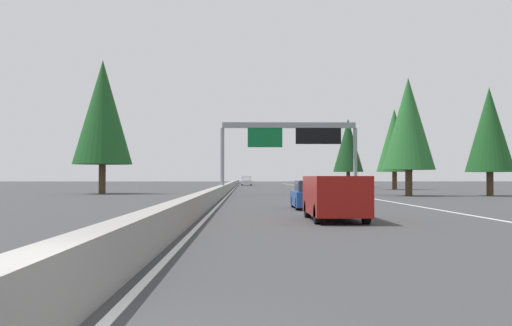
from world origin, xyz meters
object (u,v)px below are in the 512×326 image
object	(u,v)px
sedan_distant_b	(315,186)
conifer_right_mid	(489,130)
sign_gantry_overhead	(291,137)
conifer_right_distant	(348,145)
pickup_near_center	(247,181)
minivan_far_center	(335,196)
conifer_right_near	(408,124)
sedan_far_left	(311,196)
conifer_right_far	(394,140)
conifer_left_near	(103,112)

from	to	relation	value
sedan_distant_b	conifer_right_mid	size ratio (longest dim) A/B	0.46
sign_gantry_overhead	conifer_right_distant	bearing A→B (deg)	-16.08
sign_gantry_overhead	pickup_near_center	xyz separation A→B (m)	(63.52, 3.99, -4.41)
minivan_far_center	pickup_near_center	xyz separation A→B (m)	(96.19, 3.18, -0.04)
minivan_far_center	conifer_right_near	bearing A→B (deg)	-20.22
sedan_far_left	sedan_distant_b	size ratio (longest dim) A/B	1.00
sedan_far_left	pickup_near_center	xyz separation A→B (m)	(87.71, 3.19, 0.23)
sign_gantry_overhead	pickup_near_center	bearing A→B (deg)	3.59
minivan_far_center	conifer_right_far	xyz separation A→B (m)	(56.37, -16.33, 5.55)
conifer_right_near	minivan_far_center	bearing A→B (deg)	159.78
sign_gantry_overhead	conifer_right_near	bearing A→B (deg)	-106.32
minivan_far_center	sedan_far_left	distance (m)	8.49
sign_gantry_overhead	minivan_far_center	bearing A→B (deg)	178.59
sign_gantry_overhead	conifer_left_near	xyz separation A→B (m)	(4.22, 18.36, 2.74)
sedan_distant_b	conifer_right_near	distance (m)	14.13
sedan_far_left	conifer_left_near	world-z (taller)	conifer_left_near
sedan_distant_b	conifer_right_mid	world-z (taller)	conifer_right_mid
pickup_near_center	minivan_far_center	bearing A→B (deg)	-178.11
sign_gantry_overhead	conifer_right_mid	distance (m)	17.53
sign_gantry_overhead	conifer_right_mid	xyz separation A→B (m)	(-3.12, -17.24, 0.47)
conifer_right_far	pickup_near_center	bearing A→B (deg)	26.11
sign_gantry_overhead	sedan_distant_b	world-z (taller)	sign_gantry_overhead
sedan_distant_b	sign_gantry_overhead	bearing A→B (deg)	158.14
sign_gantry_overhead	sedan_distant_b	bearing A→B (deg)	-21.86
sedan_far_left	conifer_right_mid	world-z (taller)	conifer_right_mid
conifer_right_mid	sign_gantry_overhead	bearing A→B (deg)	79.73
minivan_far_center	conifer_right_distant	world-z (taller)	conifer_right_distant
sedan_far_left	pickup_near_center	bearing A→B (deg)	2.08
conifer_right_mid	minivan_far_center	bearing A→B (deg)	148.58
conifer_right_distant	conifer_left_near	distance (m)	51.98
conifer_right_far	conifer_left_near	xyz separation A→B (m)	(-19.48, 33.89, 1.57)
pickup_near_center	conifer_right_near	world-z (taller)	conifer_right_near
pickup_near_center	conifer_right_far	size ratio (longest dim) A/B	0.52
minivan_far_center	sedan_far_left	bearing A→B (deg)	-0.04
conifer_right_near	conifer_left_near	xyz separation A→B (m)	(7.18, 28.50, 1.74)
conifer_right_mid	conifer_right_distant	distance (m)	48.86
sedan_far_left	conifer_right_distant	xyz separation A→B (m)	(69.74, -13.93, 6.31)
sign_gantry_overhead	minivan_far_center	world-z (taller)	sign_gantry_overhead
sedan_far_left	conifer_left_near	xyz separation A→B (m)	(28.41, 17.56, 7.39)
conifer_right_near	conifer_left_near	distance (m)	29.44
conifer_right_near	conifer_right_mid	distance (m)	7.13
sedan_far_left	conifer_right_mid	size ratio (longest dim) A/B	0.46
sedan_far_left	conifer_right_far	distance (m)	50.92
sedan_far_left	sedan_distant_b	xyz separation A→B (m)	(32.16, -4.00, 0.00)
conifer_right_near	conifer_left_near	world-z (taller)	conifer_left_near
sedan_far_left	conifer_left_near	size ratio (longest dim) A/B	0.33
conifer_right_distant	conifer_right_far	bearing A→B (deg)	-173.74
pickup_near_center	conifer_right_distant	distance (m)	25.55
conifer_right_near	conifer_left_near	size ratio (longest dim) A/B	0.79
conifer_right_far	conifer_right_distant	distance (m)	21.99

